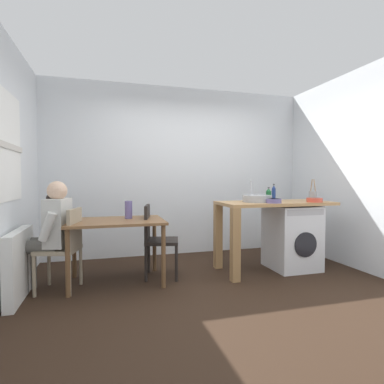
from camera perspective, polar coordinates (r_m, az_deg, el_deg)
name	(u,v)px	position (r m, az deg, el deg)	size (l,w,h in m)	color
ground_plane	(216,289)	(3.54, 4.48, -17.74)	(5.46, 5.46, 0.00)	black
wall_back	(179,171)	(5.00, -2.44, 3.91)	(4.60, 0.10, 2.70)	silver
wall_counter_side	(374,169)	(4.55, 30.94, 3.72)	(0.10, 3.80, 2.70)	silver
radiator	(19,265)	(3.63, -29.71, -11.77)	(0.10, 0.80, 0.70)	white
dining_table	(116,228)	(3.70, -14.01, -6.61)	(1.10, 0.76, 0.74)	brown
chair_person_seat	(65,244)	(3.64, -22.70, -9.06)	(0.48, 0.48, 0.90)	gray
chair_opposite	(156,237)	(3.84, -6.80, -8.30)	(0.48, 0.48, 0.90)	black
seated_person	(50,230)	(3.67, -25.11, -6.42)	(0.54, 0.54, 1.20)	#595651
kitchen_counter	(261,214)	(4.12, 12.74, -4.03)	(1.50, 0.68, 0.92)	tan
washing_machine	(292,237)	(4.41, 18.18, -8.02)	(0.60, 0.61, 0.86)	silver
sink_basin	(257,199)	(4.08, 12.13, -1.22)	(0.38, 0.38, 0.09)	#9EA0A5
tap	(251,191)	(4.23, 11.00, 0.21)	(0.02, 0.02, 0.28)	#B2B2B7
bottle_tall_green	(269,195)	(4.36, 14.17, -0.49)	(0.07, 0.07, 0.19)	#19592D
bottle_squat_brown	(274,193)	(4.52, 15.08, -0.14)	(0.06, 0.06, 0.23)	navy
mixing_bowl	(274,201)	(3.96, 15.04, -1.56)	(0.20, 0.20, 0.05)	slate
utensil_crock	(313,196)	(4.60, 21.71, -0.62)	(0.11, 0.11, 0.30)	gray
colander	(314,200)	(4.28, 21.99, -1.36)	(0.20, 0.20, 0.06)	#D84C38
vase	(129,210)	(3.78, -11.82, -3.28)	(0.09, 0.09, 0.22)	slate
scissors	(276,202)	(4.10, 15.41, -1.81)	(0.15, 0.06, 0.01)	#B2B2B7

